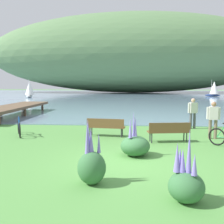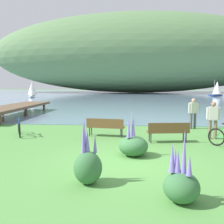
% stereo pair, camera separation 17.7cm
% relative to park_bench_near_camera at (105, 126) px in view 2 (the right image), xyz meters
% --- Properties ---
extents(ground_plane, '(200.00, 200.00, 0.00)m').
position_rel_park_bench_near_camera_xyz_m(ground_plane, '(1.08, -4.00, -0.52)').
color(ground_plane, '#518E42').
extents(bay_water, '(180.00, 80.00, 0.04)m').
position_rel_park_bench_near_camera_xyz_m(bay_water, '(1.08, 43.17, -0.50)').
color(bay_water, '#7A99B2').
rests_on(bay_water, ground).
extents(distant_hillside, '(80.41, 28.00, 21.18)m').
position_rel_park_bench_near_camera_xyz_m(distant_hillside, '(2.24, 59.25, 10.11)').
color(distant_hillside, '#567A4C').
rests_on(distant_hillside, bay_water).
extents(park_bench_near_camera, '(1.85, 0.71, 0.88)m').
position_rel_park_bench_near_camera_xyz_m(park_bench_near_camera, '(0.00, 0.00, 0.00)').
color(park_bench_near_camera, brown).
rests_on(park_bench_near_camera, ground).
extents(park_bench_further_along, '(1.85, 0.74, 0.88)m').
position_rel_park_bench_near_camera_xyz_m(park_bench_further_along, '(2.82, -1.03, 0.00)').
color(park_bench_further_along, brown).
rests_on(park_bench_further_along, ground).
extents(bicycle_beside_path, '(0.85, 1.61, 1.01)m').
position_rel_park_bench_near_camera_xyz_m(bicycle_beside_path, '(-4.23, -0.10, -0.12)').
color(bicycle_beside_path, black).
rests_on(bicycle_beside_path, ground).
extents(person_at_shoreline, '(0.58, 0.33, 1.71)m').
position_rel_park_bench_near_camera_xyz_m(person_at_shoreline, '(4.67, 2.51, 0.46)').
color(person_at_shoreline, '#4C4C51').
rests_on(person_at_shoreline, ground).
extents(person_on_the_grass, '(0.61, 0.26, 1.71)m').
position_rel_park_bench_near_camera_xyz_m(person_on_the_grass, '(4.95, -0.14, 0.46)').
color(person_on_the_grass, '#72604C').
rests_on(person_on_the_grass, ground).
extents(echium_bush_closest_to_camera, '(0.78, 0.78, 1.59)m').
position_rel_park_bench_near_camera_xyz_m(echium_bush_closest_to_camera, '(2.34, -6.71, -0.11)').
color(echium_bush_closest_to_camera, '#386B3D').
rests_on(echium_bush_closest_to_camera, ground).
extents(echium_bush_beside_closest, '(0.72, 0.72, 1.65)m').
position_rel_park_bench_near_camera_xyz_m(echium_bush_beside_closest, '(0.18, -5.85, -0.02)').
color(echium_bush_beside_closest, '#386B3D').
rests_on(echium_bush_beside_closest, ground).
extents(echium_bush_mid_cluster, '(1.03, 1.03, 1.59)m').
position_rel_park_bench_near_camera_xyz_m(echium_bush_mid_cluster, '(1.33, -3.22, -0.13)').
color(echium_bush_mid_cluster, '#386B3D').
rests_on(echium_bush_mid_cluster, ground).
extents(sailboat_nearest_to_shore, '(2.83, 1.97, 3.20)m').
position_rel_park_bench_near_camera_xyz_m(sailboat_nearest_to_shore, '(17.26, 38.68, 1.03)').
color(sailboat_nearest_to_shore, navy).
rests_on(sailboat_nearest_to_shore, bay_water).
extents(sailboat_toward_hillside, '(1.81, 2.82, 3.22)m').
position_rel_park_bench_near_camera_xyz_m(sailboat_toward_hillside, '(-16.83, 33.08, 1.04)').
color(sailboat_toward_hillside, white).
rests_on(sailboat_toward_hillside, bay_water).
extents(pier_dock, '(2.40, 10.00, 0.80)m').
position_rel_park_bench_near_camera_xyz_m(pier_dock, '(-7.92, 7.17, 0.17)').
color(pier_dock, brown).
rests_on(pier_dock, ground).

